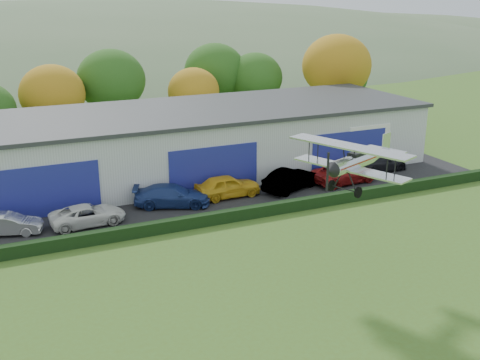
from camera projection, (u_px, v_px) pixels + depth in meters
name	position (u px, v px, depth m)	size (l,w,h in m)	color
apron	(194.00, 200.00, 42.66)	(48.00, 9.00, 0.05)	black
hedge	(219.00, 218.00, 38.38)	(46.00, 0.60, 0.80)	black
hangar	(187.00, 141.00, 48.68)	(40.60, 12.60, 5.30)	#B2B7BC
tree_belt	(103.00, 87.00, 57.12)	(75.70, 13.22, 10.12)	#3D2614
distant_hills	(5.00, 106.00, 147.02)	(430.00, 196.00, 56.00)	#4C6642
car_1	(9.00, 224.00, 36.46)	(1.41, 4.03, 1.33)	silver
car_2	(88.00, 215.00, 37.95)	(2.23, 4.83, 1.34)	silver
car_3	(172.00, 196.00, 41.23)	(2.16, 5.32, 1.54)	navy
car_4	(227.00, 186.00, 43.02)	(1.97, 4.91, 1.67)	gold
car_5	(291.00, 179.00, 44.58)	(1.76, 5.04, 1.66)	gray
car_6	(344.00, 173.00, 46.32)	(2.54, 5.50, 1.53)	maroon
car_7	(378.00, 162.00, 49.24)	(2.12, 5.22, 1.51)	black
biplane	(358.00, 159.00, 29.92)	(5.94, 6.60, 2.51)	silver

